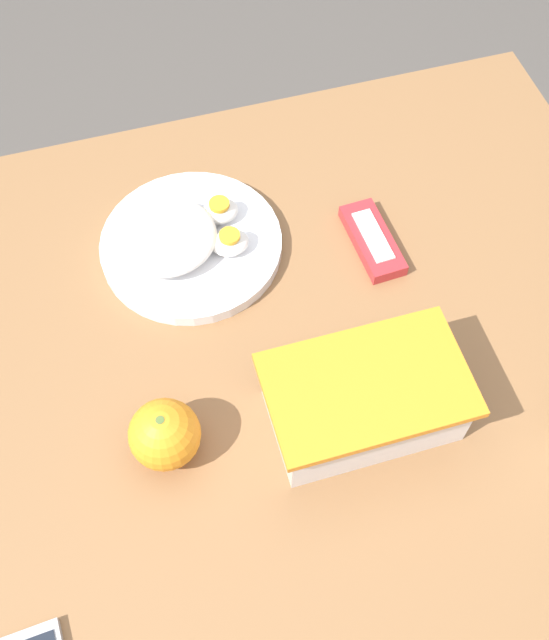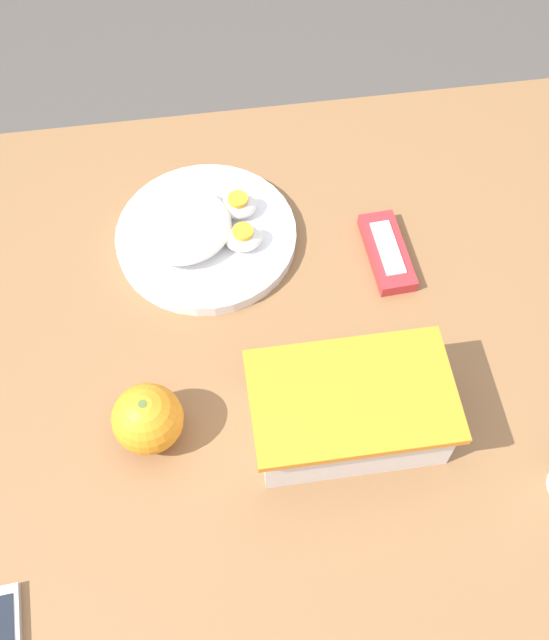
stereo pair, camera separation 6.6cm
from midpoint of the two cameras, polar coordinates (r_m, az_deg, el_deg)
The scene contains 6 objects.
ground_plane at distance 1.62m, azimuth 0.64°, elevation -16.19°, with size 10.00×10.00×0.00m, color #4C4742.
table at distance 1.02m, azimuth 0.99°, elevation -7.09°, with size 1.08×0.89×0.75m.
food_container at distance 0.85m, azimuth 7.95°, elevation -7.14°, with size 0.22×0.14×0.09m.
orange_fruit at distance 0.85m, azimuth -7.44°, elevation -7.62°, with size 0.08×0.08×0.08m.
rice_plate at distance 1.00m, azimuth -3.87°, elevation 6.65°, with size 0.24×0.24×0.06m.
candy_bar at distance 1.01m, azimuth 10.43°, elevation 5.01°, with size 0.05×0.13×0.02m.
Camera 2 is at (0.04, 0.41, 1.57)m, focal length 42.00 mm.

